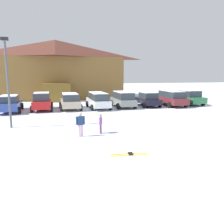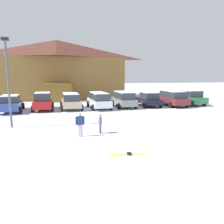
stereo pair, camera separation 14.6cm
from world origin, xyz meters
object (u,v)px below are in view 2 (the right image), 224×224
object	(u,v)px
parked_beige_suv	(71,101)
skier_teen_in_navy_coat	(80,123)
parked_blue_hatchback	(11,103)
skier_child_in_purple_jacket	(100,123)
parked_white_suv	(99,100)
lamp_post	(8,78)
parked_red_sedan	(43,101)
pair_of_skis	(128,154)
parked_black_sedan	(149,99)
parked_green_coupe	(190,97)
parked_grey_wagon	(124,99)
parked_maroon_van	(172,98)
ski_lodge	(58,69)

from	to	relation	value
parked_beige_suv	skier_teen_in_navy_coat	bearing A→B (deg)	-89.75
parked_blue_hatchback	skier_child_in_purple_jacket	xyz separation A→B (m)	(7.00, -9.79, -0.16)
parked_white_suv	lamp_post	xyz separation A→B (m)	(-7.22, -7.09, 2.38)
parked_red_sedan	parked_white_suv	distance (m)	5.69
pair_of_skis	lamp_post	world-z (taller)	lamp_post
parked_red_sedan	parked_black_sedan	bearing A→B (deg)	0.51
parked_blue_hatchback	parked_red_sedan	world-z (taller)	parked_red_sedan
pair_of_skis	skier_teen_in_navy_coat	bearing A→B (deg)	117.92
parked_red_sedan	parked_black_sedan	xyz separation A→B (m)	(11.43, 0.10, -0.07)
parked_black_sedan	parked_beige_suv	bearing A→B (deg)	-178.61
parked_blue_hatchback	skier_child_in_purple_jacket	bearing A→B (deg)	-54.42
pair_of_skis	parked_beige_suv	bearing A→B (deg)	97.71
parked_black_sedan	parked_green_coupe	xyz separation A→B (m)	(5.33, 0.15, 0.05)
parked_beige_suv	parked_black_sedan	world-z (taller)	parked_beige_suv
parked_beige_suv	pair_of_skis	world-z (taller)	parked_beige_suv
parked_blue_hatchback	parked_white_suv	distance (m)	8.63
parked_grey_wagon	skier_teen_in_navy_coat	distance (m)	12.04
parked_black_sedan	parked_maroon_van	size ratio (longest dim) A/B	0.87
parked_black_sedan	skier_child_in_purple_jacket	distance (m)	12.60
parked_maroon_van	parked_black_sedan	bearing A→B (deg)	173.43
parked_green_coupe	parked_blue_hatchback	bearing A→B (deg)	-178.29
parked_blue_hatchback	parked_green_coupe	xyz separation A→B (m)	(19.70, 0.59, 0.05)
parked_red_sedan	lamp_post	size ratio (longest dim) A/B	0.71
ski_lodge	lamp_post	xyz separation A→B (m)	(-2.96, -19.22, -1.11)
parked_white_suv	parked_maroon_van	xyz separation A→B (m)	(8.52, -0.06, 0.03)
parked_white_suv	skier_teen_in_navy_coat	xyz separation A→B (m)	(-2.87, -10.36, -0.11)
parked_red_sedan	lamp_post	world-z (taller)	lamp_post
parked_beige_suv	ski_lodge	bearing A→B (deg)	96.35
parked_maroon_van	skier_teen_in_navy_coat	distance (m)	15.36
parked_beige_suv	parked_green_coupe	xyz separation A→B (m)	(13.99, 0.36, -0.03)
parked_grey_wagon	skier_teen_in_navy_coat	bearing A→B (deg)	-118.16
skier_teen_in_navy_coat	skier_child_in_purple_jacket	world-z (taller)	skier_teen_in_navy_coat
parked_beige_suv	parked_maroon_van	bearing A→B (deg)	-0.55
parked_grey_wagon	lamp_post	bearing A→B (deg)	-143.78
parked_grey_wagon	parked_maroon_van	world-z (taller)	parked_maroon_van
parked_beige_suv	parked_red_sedan	bearing A→B (deg)	177.76
parked_blue_hatchback	parked_black_sedan	distance (m)	14.37
parked_white_suv	pair_of_skis	world-z (taller)	parked_white_suv
parked_red_sedan	parked_white_suv	xyz separation A→B (m)	(5.69, -0.16, 0.02)
parked_beige_suv	parked_black_sedan	distance (m)	8.67
parked_grey_wagon	parked_black_sedan	world-z (taller)	parked_grey_wagon
skier_teen_in_navy_coat	parked_grey_wagon	bearing A→B (deg)	61.84
parked_black_sedan	parked_maroon_van	bearing A→B (deg)	-6.57
parked_beige_suv	parked_grey_wagon	world-z (taller)	parked_grey_wagon
lamp_post	parked_white_suv	bearing A→B (deg)	44.50
parked_maroon_van	parked_green_coupe	distance (m)	2.60
skier_child_in_purple_jacket	lamp_post	xyz separation A→B (m)	(-5.59, 2.87, 2.63)
parked_beige_suv	parked_maroon_van	distance (m)	11.44
parked_green_coupe	skier_child_in_purple_jacket	world-z (taller)	parked_green_coupe
parked_white_suv	skier_teen_in_navy_coat	bearing A→B (deg)	-105.48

